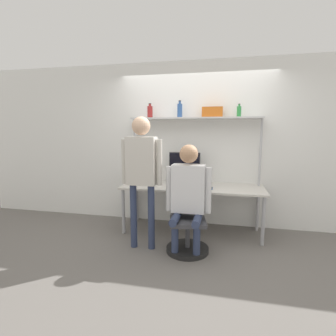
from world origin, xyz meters
TOP-DOWN VIEW (x-y plane):
  - ground_plane at (0.00, 0.00)m, footprint 12.00×12.00m
  - wall_back at (0.00, 0.80)m, footprint 8.00×0.06m
  - desk at (0.00, 0.40)m, footprint 2.17×0.75m
  - shelf_unit at (0.00, 0.62)m, footprint 2.06×0.29m
  - monitor at (-0.16, 0.60)m, footprint 0.51×0.22m
  - laptop at (0.01, 0.30)m, footprint 0.35×0.25m
  - cell_phone at (0.28, 0.26)m, footprint 0.07×0.15m
  - office_chair at (0.03, -0.29)m, footprint 0.56×0.56m
  - person_seated at (0.03, -0.33)m, footprint 0.59×0.48m
  - person_standing at (-0.58, -0.34)m, footprint 0.55×0.24m
  - bottle_blue at (-0.25, 0.62)m, footprint 0.08×0.08m
  - bottle_red at (-0.74, 0.62)m, footprint 0.09×0.09m
  - bottle_green at (0.67, 0.62)m, footprint 0.07×0.07m
  - storage_box at (0.27, 0.62)m, footprint 0.31×0.18m

SIDE VIEW (x-z plane):
  - ground_plane at x=0.00m, z-range 0.00..0.00m
  - office_chair at x=0.03m, z-range -0.18..0.72m
  - desk at x=0.00m, z-range 0.30..1.03m
  - cell_phone at x=0.28m, z-range 0.73..0.74m
  - laptop at x=0.01m, z-range 0.67..0.93m
  - person_seated at x=0.03m, z-range 0.13..1.54m
  - monitor at x=-0.16m, z-range 0.75..1.26m
  - person_standing at x=-0.58m, z-range 0.25..2.02m
  - wall_back at x=0.00m, z-range 0.00..2.70m
  - shelf_unit at x=0.00m, z-range 0.67..2.46m
  - storage_box at x=0.27m, z-range 1.79..1.95m
  - bottle_green at x=0.67m, z-range 1.78..1.97m
  - bottle_red at x=-0.74m, z-range 1.77..2.00m
  - bottle_blue at x=-0.25m, z-range 1.77..2.04m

